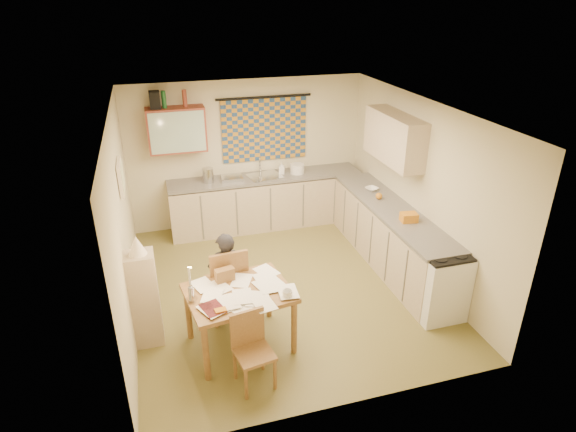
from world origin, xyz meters
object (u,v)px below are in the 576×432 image
object	(u,v)px
person	(226,277)
shelf_stand	(145,299)
dining_table	(240,318)
chair_far	(228,295)
counter_right	(389,236)
counter_back	(266,201)
stove	(439,283)

from	to	relation	value
person	shelf_stand	world-z (taller)	person
person	shelf_stand	bearing A→B (deg)	6.67
dining_table	chair_far	size ratio (longest dim) A/B	1.23
counter_right	counter_back	bearing A→B (deg)	129.27
counter_right	dining_table	distance (m)	2.80
counter_right	person	xyz separation A→B (m)	(-2.57, -0.67, 0.15)
chair_far	shelf_stand	bearing A→B (deg)	7.13
stove	person	xyz separation A→B (m)	(-2.57, 0.66, 0.15)
counter_right	stove	distance (m)	1.33
counter_back	stove	distance (m)	3.44
counter_back	shelf_stand	size ratio (longest dim) A/B	2.79
stove	chair_far	world-z (taller)	chair_far
counter_back	chair_far	xyz separation A→B (m)	(-1.11, -2.42, -0.13)
counter_back	shelf_stand	xyz separation A→B (m)	(-2.08, -2.63, 0.14)
stove	dining_table	world-z (taller)	stove
person	stove	bearing A→B (deg)	161.67
counter_back	chair_far	size ratio (longest dim) A/B	3.23
counter_right	stove	size ratio (longest dim) A/B	3.26
counter_back	chair_far	bearing A→B (deg)	-114.58
counter_back	dining_table	distance (m)	3.20
shelf_stand	counter_back	bearing A→B (deg)	51.64
counter_back	shelf_stand	world-z (taller)	shelf_stand
counter_right	shelf_stand	world-z (taller)	shelf_stand
dining_table	person	xyz separation A→B (m)	(-0.05, 0.56, 0.22)
counter_back	counter_right	distance (m)	2.30
dining_table	person	distance (m)	0.61
chair_far	shelf_stand	world-z (taller)	shelf_stand
counter_right	person	size ratio (longest dim) A/B	2.46
dining_table	person	size ratio (longest dim) A/B	1.05
stove	person	bearing A→B (deg)	165.57
counter_right	chair_far	xyz separation A→B (m)	(-2.56, -0.64, -0.13)
counter_back	dining_table	bearing A→B (deg)	-109.41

